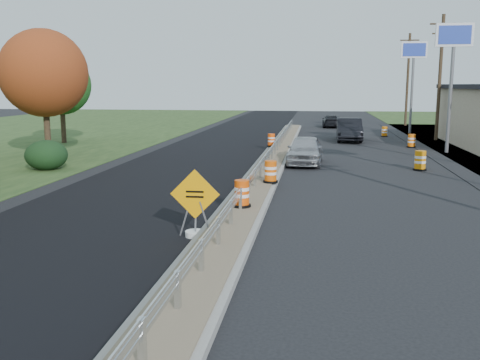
# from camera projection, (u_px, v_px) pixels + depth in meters

# --- Properties ---
(ground) EXTENTS (140.00, 140.00, 0.00)m
(ground) POSITION_uv_depth(u_px,v_px,m) (248.00, 202.00, 19.49)
(ground) COLOR black
(ground) RESTS_ON ground
(milled_overlay) EXTENTS (7.20, 120.00, 0.01)m
(milled_overlay) POSITION_uv_depth(u_px,v_px,m) (193.00, 161.00, 29.85)
(milled_overlay) COLOR black
(milled_overlay) RESTS_ON ground
(median) EXTENTS (1.60, 55.00, 0.23)m
(median) POSITION_uv_depth(u_px,v_px,m) (269.00, 167.00, 27.26)
(median) COLOR gray
(median) RESTS_ON ground
(guardrail) EXTENTS (0.10, 46.15, 0.72)m
(guardrail) POSITION_uv_depth(u_px,v_px,m) (270.00, 152.00, 28.13)
(guardrail) COLOR silver
(guardrail) RESTS_ON median
(pylon_sign_mid) EXTENTS (2.20, 0.30, 7.90)m
(pylon_sign_mid) POSITION_uv_depth(u_px,v_px,m) (454.00, 47.00, 32.45)
(pylon_sign_mid) COLOR slate
(pylon_sign_mid) RESTS_ON ground
(pylon_sign_north) EXTENTS (2.20, 0.30, 7.90)m
(pylon_sign_north) POSITION_uv_depth(u_px,v_px,m) (414.00, 58.00, 46.09)
(pylon_sign_north) COLOR slate
(pylon_sign_north) RESTS_ON ground
(utility_pole_nmid) EXTENTS (1.90, 0.26, 9.40)m
(utility_pole_nmid) POSITION_uv_depth(u_px,v_px,m) (440.00, 75.00, 40.38)
(utility_pole_nmid) COLOR #473523
(utility_pole_nmid) RESTS_ON ground
(utility_pole_north) EXTENTS (1.90, 0.26, 9.40)m
(utility_pole_north) POSITION_uv_depth(u_px,v_px,m) (408.00, 78.00, 54.99)
(utility_pole_north) COLOR #473523
(utility_pole_north) RESTS_ON ground
(hedge_north) EXTENTS (2.09, 2.09, 1.52)m
(hedge_north) POSITION_uv_depth(u_px,v_px,m) (46.00, 155.00, 26.75)
(hedge_north) COLOR black
(hedge_north) RESTS_ON ground
(tree_near_red) EXTENTS (4.95, 4.95, 7.35)m
(tree_near_red) POSITION_uv_depth(u_px,v_px,m) (44.00, 73.00, 30.21)
(tree_near_red) COLOR #473523
(tree_near_red) RESTS_ON ground
(tree_near_back) EXTENTS (4.29, 4.29, 6.37)m
(tree_near_back) POSITION_uv_depth(u_px,v_px,m) (61.00, 85.00, 38.55)
(tree_near_back) COLOR #473523
(tree_near_back) RESTS_ON ground
(caution_sign) EXTENTS (1.40, 0.58, 1.93)m
(caution_sign) POSITION_uv_depth(u_px,v_px,m) (195.00, 220.00, 14.97)
(caution_sign) COLOR white
(caution_sign) RESTS_ON ground
(barrel_median_near) EXTENTS (0.61, 0.61, 0.89)m
(barrel_median_near) POSITION_uv_depth(u_px,v_px,m) (242.00, 194.00, 17.68)
(barrel_median_near) COLOR black
(barrel_median_near) RESTS_ON median
(barrel_median_mid) EXTENTS (0.62, 0.62, 0.90)m
(barrel_median_mid) POSITION_uv_depth(u_px,v_px,m) (271.00, 172.00, 22.09)
(barrel_median_mid) COLOR black
(barrel_median_mid) RESTS_ON median
(barrel_median_far) EXTENTS (0.57, 0.57, 0.84)m
(barrel_median_far) POSITION_uv_depth(u_px,v_px,m) (271.00, 140.00, 35.00)
(barrel_median_far) COLOR black
(barrel_median_far) RESTS_ON median
(barrel_shoulder_near) EXTENTS (0.67, 0.67, 0.99)m
(barrel_shoulder_near) POSITION_uv_depth(u_px,v_px,m) (420.00, 161.00, 26.67)
(barrel_shoulder_near) COLOR black
(barrel_shoulder_near) RESTS_ON ground
(barrel_shoulder_mid) EXTENTS (0.62, 0.62, 0.91)m
(barrel_shoulder_mid) POSITION_uv_depth(u_px,v_px,m) (412.00, 141.00, 36.44)
(barrel_shoulder_mid) COLOR black
(barrel_shoulder_mid) RESTS_ON ground
(barrel_shoulder_far) EXTENTS (0.56, 0.56, 0.83)m
(barrel_shoulder_far) POSITION_uv_depth(u_px,v_px,m) (384.00, 132.00, 44.14)
(barrel_shoulder_far) COLOR black
(barrel_shoulder_far) RESTS_ON ground
(car_silver) EXTENTS (1.98, 4.55, 1.53)m
(car_silver) POSITION_uv_depth(u_px,v_px,m) (305.00, 150.00, 28.76)
(car_silver) COLOR #B2B2B7
(car_silver) RESTS_ON ground
(car_dark_mid) EXTENTS (1.86, 5.22, 1.71)m
(car_dark_mid) POSITION_uv_depth(u_px,v_px,m) (349.00, 130.00, 40.68)
(car_dark_mid) COLOR black
(car_dark_mid) RESTS_ON ground
(car_dark_far) EXTENTS (1.72, 4.21, 1.22)m
(car_dark_far) POSITION_uv_depth(u_px,v_px,m) (331.00, 121.00, 53.97)
(car_dark_far) COLOR black
(car_dark_far) RESTS_ON ground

